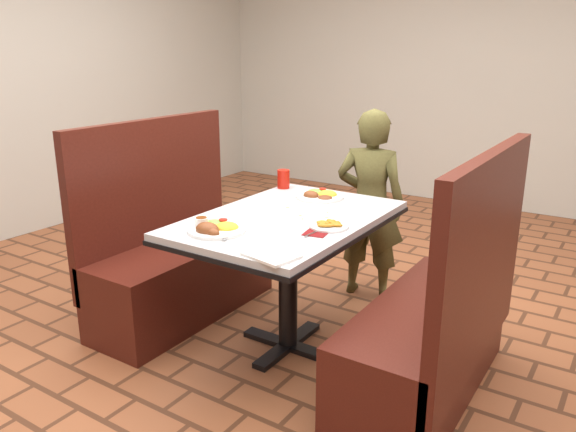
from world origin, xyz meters
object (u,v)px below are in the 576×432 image
at_px(red_tumbler, 283,179).
at_px(dining_table, 288,234).
at_px(near_dinner_plate, 215,226).
at_px(plantain_plate, 329,225).
at_px(far_dinner_plate, 320,194).
at_px(booth_bench_left, 178,262).
at_px(booth_bench_right, 435,332).
at_px(diner_person, 370,205).

bearing_deg(red_tumbler, dining_table, -54.14).
bearing_deg(near_dinner_plate, plantain_plate, 39.92).
distance_m(near_dinner_plate, far_dinner_plate, 0.80).
bearing_deg(near_dinner_plate, red_tumbler, 103.14).
distance_m(booth_bench_left, near_dinner_plate, 0.89).
bearing_deg(dining_table, far_dinner_plate, 96.23).
relative_size(booth_bench_right, plantain_plate, 6.38).
height_order(booth_bench_left, red_tumbler, booth_bench_left).
bearing_deg(booth_bench_right, near_dinner_plate, -157.20).
relative_size(booth_bench_right, red_tumbler, 10.69).
height_order(dining_table, booth_bench_left, booth_bench_left).
distance_m(diner_person, plantain_plate, 0.97).
distance_m(far_dinner_plate, red_tumbler, 0.32).
distance_m(dining_table, far_dinner_plate, 0.42).
relative_size(plantain_plate, red_tumbler, 1.68).
height_order(booth_bench_right, red_tumbler, booth_bench_right).
distance_m(near_dinner_plate, plantain_plate, 0.53).
xyz_separation_m(near_dinner_plate, red_tumbler, (-0.20, 0.88, 0.03)).
height_order(near_dinner_plate, far_dinner_plate, near_dinner_plate).
bearing_deg(dining_table, booth_bench_left, 180.00).
bearing_deg(dining_table, booth_bench_right, 0.00).
relative_size(dining_table, plantain_plate, 6.44).
xyz_separation_m(booth_bench_right, diner_person, (-0.75, 0.88, 0.28)).
bearing_deg(red_tumbler, near_dinner_plate, -76.86).
xyz_separation_m(diner_person, red_tumbler, (-0.40, -0.40, 0.20)).
xyz_separation_m(booth_bench_left, plantain_plate, (1.07, -0.05, 0.43)).
bearing_deg(red_tumbler, booth_bench_right, -22.77).
distance_m(plantain_plate, red_tumbler, 0.82).
bearing_deg(booth_bench_left, red_tumbler, 46.87).
relative_size(diner_person, near_dinner_plate, 4.49).
xyz_separation_m(dining_table, diner_person, (0.05, 0.88, -0.04)).
relative_size(diner_person, red_tumbler, 10.85).
height_order(booth_bench_left, booth_bench_right, same).
height_order(dining_table, diner_person, diner_person).
bearing_deg(plantain_plate, dining_table, 168.87).
relative_size(booth_bench_left, plantain_plate, 6.38).
bearing_deg(far_dinner_plate, diner_person, 79.09).
height_order(booth_bench_right, diner_person, diner_person).
xyz_separation_m(dining_table, plantain_plate, (0.27, -0.05, 0.11)).
height_order(plantain_plate, red_tumbler, red_tumbler).
height_order(diner_person, plantain_plate, diner_person).
bearing_deg(plantain_plate, far_dinner_plate, 124.33).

